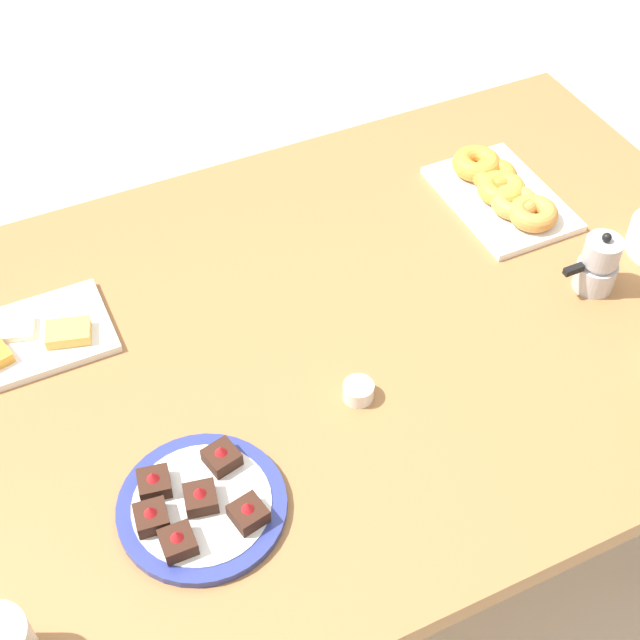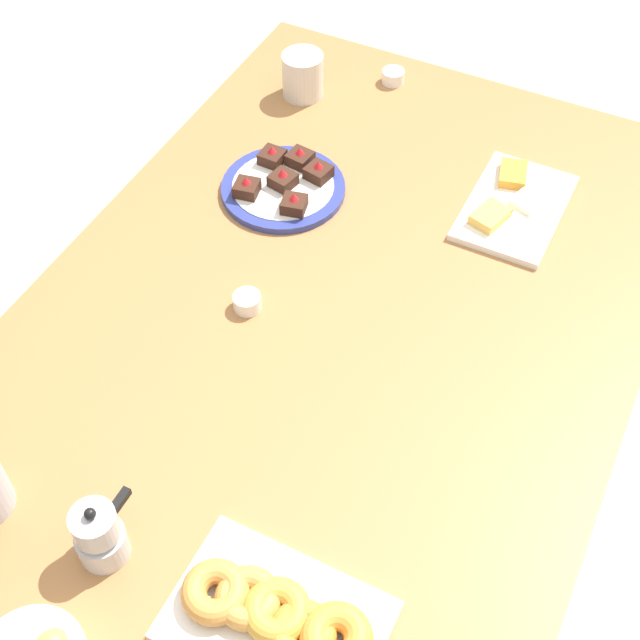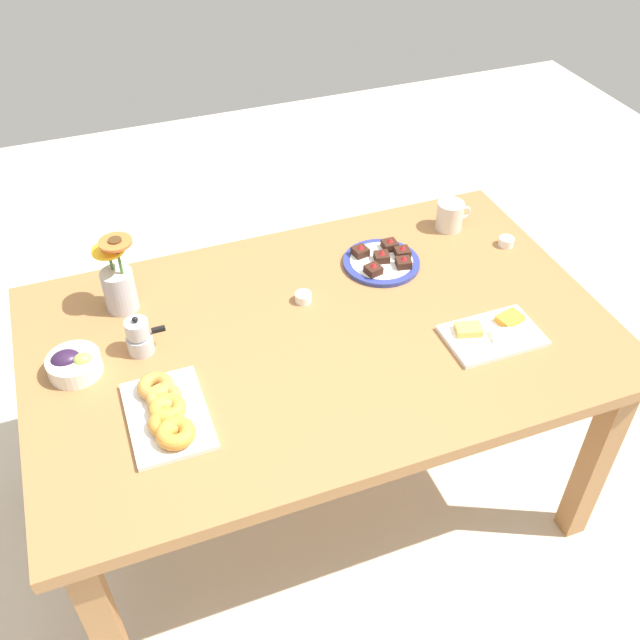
% 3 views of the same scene
% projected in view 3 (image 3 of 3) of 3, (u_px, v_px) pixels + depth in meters
% --- Properties ---
extents(ground_plane, '(6.00, 6.00, 0.00)m').
position_uv_depth(ground_plane, '(320.00, 490.00, 2.46)').
color(ground_plane, beige).
extents(dining_table, '(1.60, 1.00, 0.74)m').
position_uv_depth(dining_table, '(320.00, 353.00, 2.02)').
color(dining_table, '#9E6B3D').
rests_on(dining_table, ground_plane).
extents(coffee_mug, '(0.12, 0.09, 0.09)m').
position_uv_depth(coffee_mug, '(450.00, 215.00, 2.32)').
color(coffee_mug, beige).
rests_on(coffee_mug, dining_table).
extents(grape_bowl, '(0.14, 0.14, 0.07)m').
position_uv_depth(grape_bowl, '(74.00, 364.00, 1.83)').
color(grape_bowl, white).
rests_on(grape_bowl, dining_table).
extents(cheese_platter, '(0.26, 0.17, 0.03)m').
position_uv_depth(cheese_platter, '(492.00, 334.00, 1.94)').
color(cheese_platter, white).
rests_on(cheese_platter, dining_table).
extents(croissant_platter, '(0.19, 0.30, 0.05)m').
position_uv_depth(croissant_platter, '(167.00, 412.00, 1.71)').
color(croissant_platter, white).
rests_on(croissant_platter, dining_table).
extents(jam_cup_honey, '(0.05, 0.05, 0.03)m').
position_uv_depth(jam_cup_honey, '(506.00, 241.00, 2.27)').
color(jam_cup_honey, white).
rests_on(jam_cup_honey, dining_table).
extents(jam_cup_berry, '(0.05, 0.05, 0.03)m').
position_uv_depth(jam_cup_berry, '(303.00, 297.00, 2.06)').
color(jam_cup_berry, white).
rests_on(jam_cup_berry, dining_table).
extents(dessert_plate, '(0.24, 0.24, 0.05)m').
position_uv_depth(dessert_plate, '(382.00, 261.00, 2.19)').
color(dessert_plate, navy).
rests_on(dessert_plate, dining_table).
extents(flower_vase, '(0.11, 0.12, 0.24)m').
position_uv_depth(flower_vase, '(119.00, 285.00, 1.99)').
color(flower_vase, '#B2B2BC').
rests_on(flower_vase, dining_table).
extents(moka_pot, '(0.11, 0.07, 0.12)m').
position_uv_depth(moka_pot, '(139.00, 337.00, 1.88)').
color(moka_pot, '#B7B7BC').
rests_on(moka_pot, dining_table).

